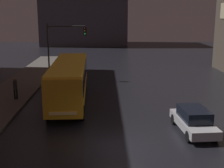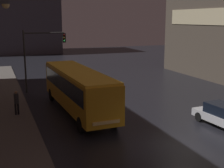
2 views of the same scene
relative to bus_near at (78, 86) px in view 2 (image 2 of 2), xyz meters
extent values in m
plane|color=black|center=(3.59, -8.54, -1.98)|extent=(120.00, 120.00, 0.00)
cube|color=#56514C|center=(-5.41, 1.46, -1.90)|extent=(4.00, 48.00, 0.15)
cube|color=#E0B25B|center=(7.35, 45.91, 4.88)|extent=(0.24, 10.20, 1.80)
cube|color=orange|center=(0.00, 0.00, -0.18)|extent=(2.85, 11.39, 2.49)
cube|color=black|center=(0.00, 0.00, 0.32)|extent=(2.88, 10.49, 1.10)
cube|color=yellow|center=(0.00, 0.00, 1.15)|extent=(2.79, 11.16, 0.16)
cube|color=#F4CC72|center=(0.21, -5.67, -1.03)|extent=(1.71, 0.16, 0.20)
cylinder|color=black|center=(1.27, -4.21, -1.48)|extent=(0.29, 1.01, 1.00)
cylinder|color=black|center=(-0.97, -4.29, -1.48)|extent=(0.29, 1.01, 1.00)
cylinder|color=black|center=(0.97, 4.29, -1.48)|extent=(0.29, 1.01, 1.00)
cylinder|color=black|center=(-1.27, 4.21, -1.48)|extent=(0.29, 1.01, 1.00)
cube|color=#B7B7BC|center=(8.05, -6.49, -1.43)|extent=(2.00, 4.39, 0.50)
cube|color=black|center=(8.05, -6.49, -0.84)|extent=(1.61, 2.45, 0.66)
cylinder|color=black|center=(8.72, -5.00, -1.66)|extent=(0.24, 0.65, 0.64)
cylinder|color=black|center=(7.17, -5.10, -1.66)|extent=(0.24, 0.65, 0.64)
cylinder|color=black|center=(-4.49, 0.49, -1.41)|extent=(0.14, 0.14, 0.83)
cylinder|color=black|center=(-4.31, 0.49, -1.41)|extent=(0.14, 0.14, 0.83)
cylinder|color=#333338|center=(-4.40, 0.49, -0.64)|extent=(0.43, 0.43, 0.69)
sphere|color=#8C664C|center=(-4.40, 0.49, -0.19)|extent=(0.22, 0.22, 0.22)
cylinder|color=#2D2D2D|center=(-2.98, 7.96, 0.98)|extent=(0.16, 0.16, 5.91)
cylinder|color=#2D2D2D|center=(-1.08, 7.96, 3.64)|extent=(3.78, 0.12, 0.12)
cube|color=black|center=(0.81, 7.96, 3.14)|extent=(0.30, 0.24, 0.90)
sphere|color=#390706|center=(0.81, 7.82, 3.42)|extent=(0.18, 0.18, 0.18)
sphere|color=#3B2B07|center=(0.81, 7.82, 3.14)|extent=(0.18, 0.18, 0.18)
sphere|color=green|center=(0.81, 7.82, 2.86)|extent=(0.18, 0.18, 0.18)
sphere|color=#F4CC72|center=(-5.07, -8.12, 5.50)|extent=(0.32, 0.32, 0.32)
camera|label=1|loc=(2.80, -23.90, 5.02)|focal=50.00mm
camera|label=2|loc=(-5.70, -22.07, 4.93)|focal=50.00mm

